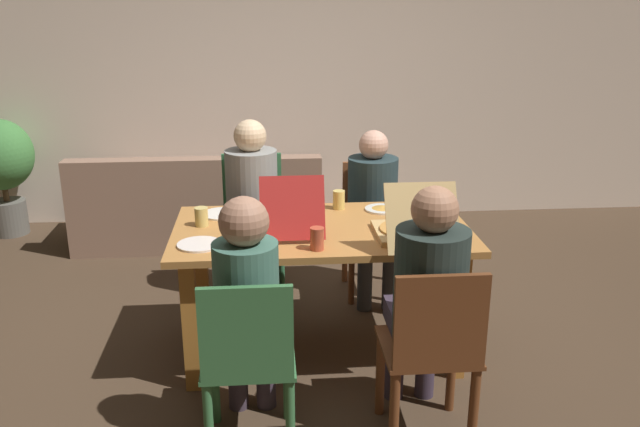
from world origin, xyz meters
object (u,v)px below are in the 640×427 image
object	(u,v)px
person_3	(252,196)
drinking_glass_3	(246,241)
person_1	(247,300)
pizza_box_1	(291,221)
chair_0	(370,222)
drinking_glass_0	(317,239)
plate_1	(199,244)
chair_3	(253,218)
plate_0	(382,208)
potted_plant	(1,163)
chair_2	(432,352)
person_2	(427,290)
drinking_glass_1	(339,200)
dining_table	(321,246)
plate_2	(222,214)
chair_1	(248,361)
pizza_box_0	(411,229)
drinking_glass_2	(201,217)
person_0	(374,201)
couch	(200,210)

from	to	relation	value
person_3	drinking_glass_3	bearing A→B (deg)	-90.57
person_1	pizza_box_1	world-z (taller)	person_1
chair_0	drinking_glass_0	xyz separation A→B (m)	(-0.47, -1.23, 0.34)
plate_1	chair_3	bearing A→B (deg)	77.14
chair_3	drinking_glass_0	distance (m)	1.32
plate_0	potted_plant	bearing A→B (deg)	146.20
chair_2	person_2	bearing A→B (deg)	90.00
potted_plant	drinking_glass_1	bearing A→B (deg)	-35.55
dining_table	plate_2	xyz separation A→B (m)	(-0.57, 0.27, 0.12)
chair_1	person_3	xyz separation A→B (m)	(0.00, 1.70, 0.25)
chair_2	plate_0	distance (m)	1.24
person_2	person_3	bearing A→B (deg)	117.98
chair_2	pizza_box_0	size ratio (longest dim) A/B	1.65
pizza_box_1	plate_0	xyz separation A→B (m)	(0.57, 0.30, -0.04)
plate_2	drinking_glass_1	xyz separation A→B (m)	(0.71, 0.06, 0.05)
chair_0	chair_3	distance (m)	0.82
person_2	plate_2	distance (m)	1.45
dining_table	plate_0	size ratio (longest dim) A/B	8.00
pizza_box_1	drinking_glass_2	world-z (taller)	pizza_box_1
person_1	potted_plant	world-z (taller)	person_1
drinking_glass_2	chair_3	bearing A→B (deg)	71.57
chair_1	chair_3	world-z (taller)	chair_3
chair_3	chair_1	bearing A→B (deg)	-90.00
potted_plant	person_3	bearing A→B (deg)	-34.72
person_1	drinking_glass_2	distance (m)	0.92
chair_2	pizza_box_0	xyz separation A→B (m)	(0.05, 0.71, 0.33)
plate_0	chair_2	bearing A→B (deg)	-88.80
pizza_box_0	chair_2	bearing A→B (deg)	-93.72
person_0	chair_0	bearing A→B (deg)	90.00
chair_3	person_3	world-z (taller)	person_3
chair_2	plate_1	world-z (taller)	chair_2
plate_1	drinking_glass_2	xyz separation A→B (m)	(-0.01, 0.32, 0.05)
chair_3	drinking_glass_2	world-z (taller)	chair_3
chair_2	pizza_box_0	distance (m)	0.79
chair_0	drinking_glass_0	world-z (taller)	chair_0
pizza_box_1	potted_plant	xyz separation A→B (m)	(-2.42, 2.30, -0.18)
chair_3	drinking_glass_3	world-z (taller)	chair_3
drinking_glass_0	pizza_box_1	bearing A→B (deg)	109.85
person_2	plate_1	world-z (taller)	person_2
pizza_box_0	drinking_glass_1	bearing A→B (deg)	121.19
chair_3	drinking_glass_2	xyz separation A→B (m)	(-0.27, -0.82, 0.29)
drinking_glass_0	dining_table	bearing A→B (deg)	81.31
plate_0	drinking_glass_2	size ratio (longest dim) A/B	1.93
chair_3	person_3	size ratio (longest dim) A/B	0.79
person_3	plate_1	distance (m)	1.04
pizza_box_0	pizza_box_1	xyz separation A→B (m)	(-0.64, 0.19, 0.00)
drinking_glass_2	potted_plant	world-z (taller)	potted_plant
chair_2	chair_1	bearing A→B (deg)	-178.87
plate_2	couch	xyz separation A→B (m)	(-0.31, 1.67, -0.50)
couch	plate_0	bearing A→B (deg)	-52.44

